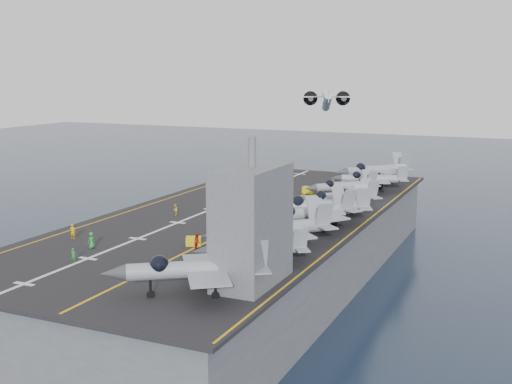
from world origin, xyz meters
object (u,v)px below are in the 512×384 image
at_px(fighter_jet_0, 196,267).
at_px(tow_cart_a, 194,241).
at_px(transport_plane, 327,102).
at_px(island_superstructure, 252,211).

relative_size(fighter_jet_0, tow_cart_a, 8.76).
bearing_deg(transport_plane, tow_cart_a, -82.97).
xyz_separation_m(island_superstructure, transport_plane, (-23.03, 93.72, 6.90)).
xyz_separation_m(island_superstructure, tow_cart_a, (-12.72, 10.14, -6.94)).
xyz_separation_m(fighter_jet_0, transport_plane, (-19.65, 99.23, 11.63)).
height_order(fighter_jet_0, tow_cart_a, fighter_jet_0).
distance_m(island_superstructure, transport_plane, 96.76).
bearing_deg(island_superstructure, transport_plane, 103.80).
relative_size(island_superstructure, transport_plane, 0.65).
distance_m(fighter_jet_0, tow_cart_a, 18.35).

